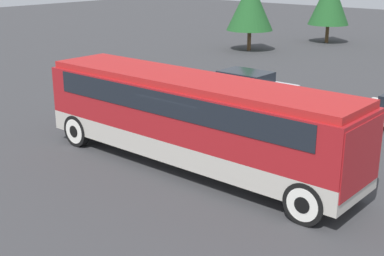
% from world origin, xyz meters
% --- Properties ---
extents(ground_plane, '(120.00, 120.00, 0.00)m').
position_xyz_m(ground_plane, '(0.00, 0.00, 0.00)').
color(ground_plane, '#38383A').
extents(tour_bus, '(11.26, 2.50, 2.98)m').
position_xyz_m(tour_bus, '(0.10, 0.00, 1.81)').
color(tour_bus, '#B7B2A8').
rests_on(tour_bus, ground_plane).
extents(parked_car_mid, '(4.55, 1.92, 1.35)m').
position_xyz_m(parked_car_mid, '(-3.75, 8.48, 0.68)').
color(parked_car_mid, '#BCBCC1').
rests_on(parked_car_mid, ground_plane).
extents(tree_left, '(3.23, 3.23, 5.26)m').
position_xyz_m(tree_left, '(-9.46, 27.83, 3.35)').
color(tree_left, brown).
rests_on(tree_left, ground_plane).
extents(tree_center, '(3.39, 3.39, 5.11)m').
position_xyz_m(tree_center, '(-12.03, 20.53, 3.30)').
color(tree_center, brown).
rests_on(tree_center, ground_plane).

